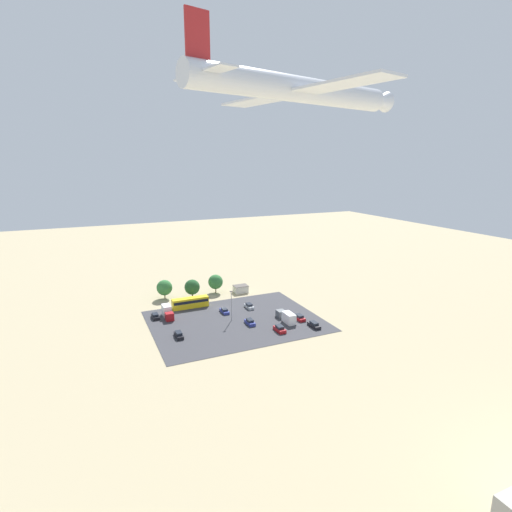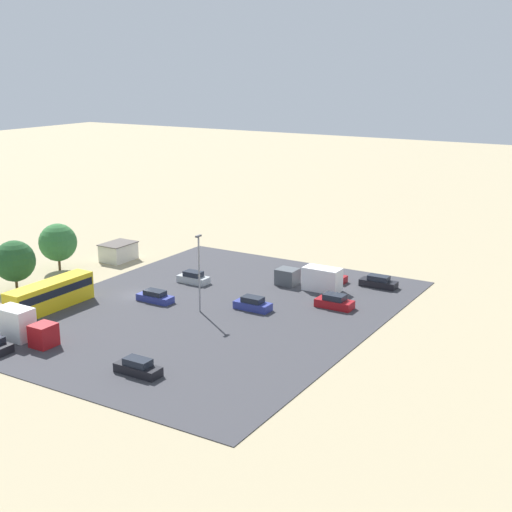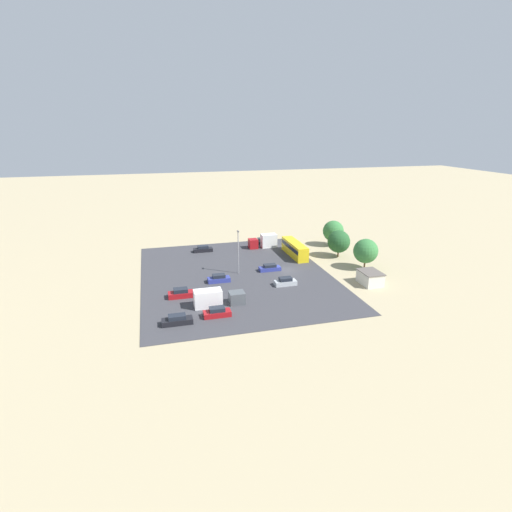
% 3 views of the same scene
% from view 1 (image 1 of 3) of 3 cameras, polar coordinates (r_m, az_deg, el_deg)
% --- Properties ---
extents(ground_plane, '(400.00, 400.00, 0.00)m').
position_cam_1_polar(ground_plane, '(128.66, -4.75, -7.53)').
color(ground_plane, tan).
extents(parking_lot_surface, '(48.49, 37.79, 0.08)m').
position_cam_1_polar(parking_lot_surface, '(119.00, -2.94, -9.25)').
color(parking_lot_surface, '#38383D').
rests_on(parking_lot_surface, ground).
extents(shed_building, '(5.04, 3.74, 2.58)m').
position_cam_1_polar(shed_building, '(143.65, -2.20, -4.72)').
color(shed_building, silver).
rests_on(shed_building, ground).
extents(bus, '(11.62, 2.61, 3.30)m').
position_cam_1_polar(bus, '(130.22, -9.37, -6.54)').
color(bus, gold).
rests_on(bus, ground).
extents(parked_car_0, '(1.72, 4.60, 1.52)m').
position_cam_1_polar(parked_car_0, '(110.19, -10.97, -11.00)').
color(parked_car_0, black).
rests_on(parked_car_0, ground).
extents(parked_car_1, '(1.85, 4.32, 1.48)m').
position_cam_1_polar(parked_car_1, '(124.25, -14.18, -8.33)').
color(parked_car_1, black).
rests_on(parked_car_1, ground).
extents(parked_car_2, '(1.81, 4.25, 1.56)m').
position_cam_1_polar(parked_car_2, '(128.47, -0.99, -7.17)').
color(parked_car_2, '#ADB2B7').
rests_on(parked_car_2, ground).
extents(parked_car_3, '(1.82, 4.40, 1.55)m').
position_cam_1_polar(parked_car_3, '(116.29, -0.88, -9.42)').
color(parked_car_3, navy).
rests_on(parked_car_3, ground).
extents(parked_car_4, '(1.97, 4.44, 1.64)m').
position_cam_1_polar(parked_car_4, '(111.93, 3.39, -10.35)').
color(parked_car_4, maroon).
rests_on(parked_car_4, ground).
extents(parked_car_5, '(1.79, 4.75, 1.52)m').
position_cam_1_polar(parked_car_5, '(115.61, 8.29, -9.71)').
color(parked_car_5, black).
rests_on(parked_car_5, ground).
extents(parked_car_6, '(1.76, 4.58, 1.41)m').
position_cam_1_polar(parked_car_6, '(125.12, -4.53, -7.82)').
color(parked_car_6, navy).
rests_on(parked_car_6, ground).
extents(parked_car_7, '(1.86, 4.42, 1.54)m').
position_cam_1_polar(parked_car_7, '(120.14, 6.22, -8.74)').
color(parked_car_7, maroon).
rests_on(parked_car_7, ground).
extents(parked_truck_0, '(2.34, 7.11, 3.34)m').
position_cam_1_polar(parked_truck_0, '(123.98, -12.54, -7.84)').
color(parked_truck_0, maroon).
rests_on(parked_truck_0, ground).
extents(parked_truck_1, '(2.37, 8.66, 2.96)m').
position_cam_1_polar(parked_truck_1, '(118.47, 4.39, -8.65)').
color(parked_truck_1, '#4C5156').
rests_on(parked_truck_1, ground).
extents(tree_near_shed, '(5.24, 5.24, 6.35)m').
position_cam_1_polar(tree_near_shed, '(139.27, -9.11, -4.41)').
color(tree_near_shed, brown).
rests_on(tree_near_shed, ground).
extents(tree_apron_mid, '(5.31, 5.31, 6.53)m').
position_cam_1_polar(tree_apron_mid, '(140.00, -12.95, -4.43)').
color(tree_apron_mid, brown).
rests_on(tree_apron_mid, ground).
extents(tree_apron_far, '(5.22, 5.22, 6.61)m').
position_cam_1_polar(tree_apron_far, '(143.28, -5.80, -3.70)').
color(tree_apron_far, brown).
rests_on(tree_apron_far, ground).
extents(light_pole_lot_centre, '(0.90, 0.28, 9.09)m').
position_cam_1_polar(light_pole_lot_centre, '(117.57, -3.54, -6.92)').
color(light_pole_lot_centre, gray).
rests_on(light_pole_lot_centre, ground).
extents(airplane, '(40.52, 34.14, 9.35)m').
position_cam_1_polar(airplane, '(65.53, 6.66, 22.49)').
color(airplane, silver).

